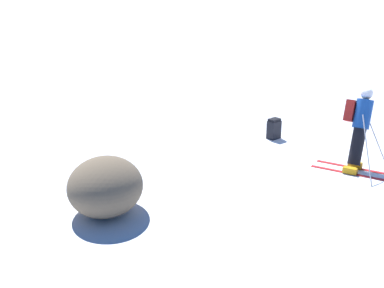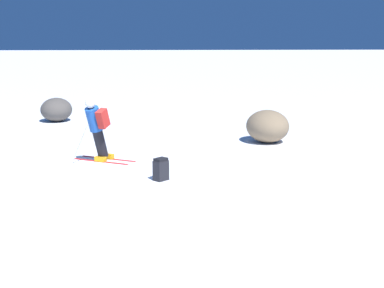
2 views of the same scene
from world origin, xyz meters
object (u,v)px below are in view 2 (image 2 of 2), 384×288
at_px(spare_backpack, 161,169).
at_px(exposed_boulder_1, 56,110).
at_px(exposed_boulder_0, 268,126).
at_px(skier, 97,127).

bearing_deg(spare_backpack, exposed_boulder_1, -110.70).
bearing_deg(exposed_boulder_0, skier, -63.98).
distance_m(skier, exposed_boulder_1, 7.51).
bearing_deg(skier, spare_backpack, 69.70).
distance_m(spare_backpack, exposed_boulder_0, 5.34).
xyz_separation_m(skier, exposed_boulder_1, (-7.18, -2.15, -0.47)).
distance_m(skier, spare_backpack, 2.45).
relative_size(spare_backpack, exposed_boulder_0, 0.33).
relative_size(skier, exposed_boulder_1, 1.24).
bearing_deg(skier, exposed_boulder_0, 145.88).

